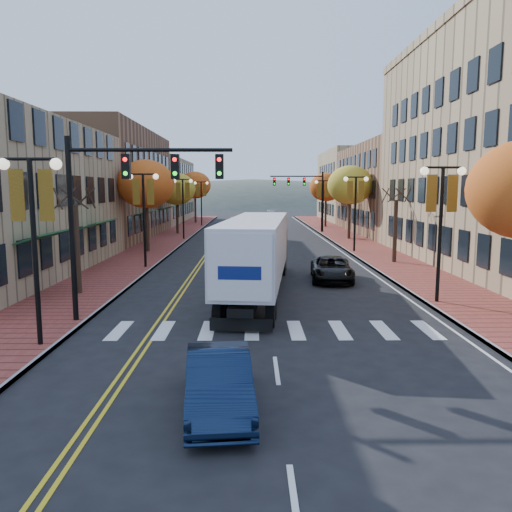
{
  "coord_description": "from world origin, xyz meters",
  "views": [
    {
      "loc": [
        -0.69,
        -15.55,
        5.1
      ],
      "look_at": [
        -0.52,
        5.88,
        2.2
      ],
      "focal_mm": 35.0,
      "sensor_mm": 36.0,
      "label": 1
    }
  ],
  "objects": [
    {
      "name": "ground",
      "position": [
        0.0,
        0.0,
        0.0
      ],
      "size": [
        200.0,
        200.0,
        0.0
      ],
      "primitive_type": "plane",
      "color": "black",
      "rests_on": "ground"
    },
    {
      "name": "sidewalk_left",
      "position": [
        -9.0,
        32.5,
        0.07
      ],
      "size": [
        4.0,
        85.0,
        0.15
      ],
      "primitive_type": "cube",
      "color": "brown",
      "rests_on": "ground"
    },
    {
      "name": "sidewalk_right",
      "position": [
        9.0,
        32.5,
        0.07
      ],
      "size": [
        4.0,
        85.0,
        0.15
      ],
      "primitive_type": "cube",
      "color": "brown",
      "rests_on": "ground"
    },
    {
      "name": "building_left_mid",
      "position": [
        -17.0,
        36.0,
        5.5
      ],
      "size": [
        12.0,
        24.0,
        11.0
      ],
      "primitive_type": "cube",
      "color": "brown",
      "rests_on": "ground"
    },
    {
      "name": "building_left_far",
      "position": [
        -17.0,
        61.0,
        4.75
      ],
      "size": [
        12.0,
        26.0,
        9.5
      ],
      "primitive_type": "cube",
      "color": "#9E8966",
      "rests_on": "ground"
    },
    {
      "name": "building_right_mid",
      "position": [
        18.5,
        42.0,
        5.0
      ],
      "size": [
        15.0,
        24.0,
        10.0
      ],
      "primitive_type": "cube",
      "color": "brown",
      "rests_on": "ground"
    },
    {
      "name": "building_right_far",
      "position": [
        18.5,
        64.0,
        5.5
      ],
      "size": [
        15.0,
        20.0,
        11.0
      ],
      "primitive_type": "cube",
      "color": "#9E8966",
      "rests_on": "ground"
    },
    {
      "name": "tree_left_a",
      "position": [
        -9.0,
        8.0,
        2.25
      ],
      "size": [
        0.28,
        0.28,
        4.2
      ],
      "color": "#382619",
      "rests_on": "sidewalk_left"
    },
    {
      "name": "tree_left_b",
      "position": [
        -9.0,
        24.0,
        5.45
      ],
      "size": [
        4.48,
        4.48,
        7.21
      ],
      "color": "#382619",
      "rests_on": "sidewalk_left"
    },
    {
      "name": "tree_left_c",
      "position": [
        -9.0,
        40.0,
        5.05
      ],
      "size": [
        4.16,
        4.16,
        6.69
      ],
      "color": "#382619",
      "rests_on": "sidewalk_left"
    },
    {
      "name": "tree_left_d",
      "position": [
        -9.0,
        58.0,
        5.6
      ],
      "size": [
        4.61,
        4.61,
        7.42
      ],
      "color": "#382619",
      "rests_on": "sidewalk_left"
    },
    {
      "name": "tree_right_b",
      "position": [
        9.0,
        18.0,
        2.25
      ],
      "size": [
        0.28,
        0.28,
        4.2
      ],
      "color": "#382619",
      "rests_on": "sidewalk_right"
    },
    {
      "name": "tree_right_c",
      "position": [
        9.0,
        34.0,
        5.45
      ],
      "size": [
        4.48,
        4.48,
        7.21
      ],
      "color": "#382619",
      "rests_on": "sidewalk_right"
    },
    {
      "name": "tree_right_d",
      "position": [
        9.0,
        50.0,
        5.29
      ],
      "size": [
        4.35,
        4.35,
        7.0
      ],
      "color": "#382619",
      "rests_on": "sidewalk_right"
    },
    {
      "name": "lamp_left_a",
      "position": [
        -7.5,
        0.0,
        4.29
      ],
      "size": [
        1.96,
        0.36,
        6.05
      ],
      "color": "black",
      "rests_on": "ground"
    },
    {
      "name": "lamp_left_b",
      "position": [
        -7.5,
        16.0,
        4.29
      ],
      "size": [
        1.96,
        0.36,
        6.05
      ],
      "color": "black",
      "rests_on": "ground"
    },
    {
      "name": "lamp_left_c",
      "position": [
        -7.5,
        34.0,
        4.29
      ],
      "size": [
        1.96,
        0.36,
        6.05
      ],
      "color": "black",
      "rests_on": "ground"
    },
    {
      "name": "lamp_left_d",
      "position": [
        -7.5,
        52.0,
        4.29
      ],
      "size": [
        1.96,
        0.36,
        6.05
      ],
      "color": "black",
      "rests_on": "ground"
    },
    {
      "name": "lamp_right_a",
      "position": [
        7.5,
        6.0,
        4.29
      ],
      "size": [
        1.96,
        0.36,
        6.05
      ],
      "color": "black",
      "rests_on": "ground"
    },
    {
      "name": "lamp_right_b",
      "position": [
        7.5,
        24.0,
        4.29
      ],
      "size": [
        1.96,
        0.36,
        6.05
      ],
      "color": "black",
      "rests_on": "ground"
    },
    {
      "name": "lamp_right_c",
      "position": [
        7.5,
        42.0,
        4.29
      ],
      "size": [
        1.96,
        0.36,
        6.05
      ],
      "color": "black",
      "rests_on": "ground"
    },
    {
      "name": "traffic_mast_near",
      "position": [
        -5.48,
        3.0,
        4.92
      ],
      "size": [
        6.1,
        0.35,
        7.0
      ],
      "color": "black",
      "rests_on": "ground"
    },
    {
      "name": "traffic_mast_far",
      "position": [
        5.48,
        42.0,
        4.92
      ],
      "size": [
        6.1,
        0.34,
        7.0
      ],
      "color": "black",
      "rests_on": "ground"
    },
    {
      "name": "semi_truck",
      "position": [
        -0.38,
        8.53,
        2.19
      ],
      "size": [
        3.88,
        15.12,
        3.74
      ],
      "rotation": [
        0.0,
        0.0,
        -0.1
      ],
      "color": "black",
      "rests_on": "ground"
    },
    {
      "name": "navy_sedan",
      "position": [
        -1.46,
        -4.55,
        0.69
      ],
      "size": [
        1.84,
        4.3,
        1.38
      ],
      "primitive_type": "imported",
      "rotation": [
        0.0,
        0.0,
        0.09
      ],
      "color": "#0C1933",
      "rests_on": "ground"
    },
    {
      "name": "black_suv",
      "position": [
        3.75,
        11.8,
        0.67
      ],
      "size": [
        2.64,
        4.99,
        1.34
      ],
      "primitive_type": "imported",
      "rotation": [
        0.0,
        0.0,
        -0.09
      ],
      "color": "black",
      "rests_on": "ground"
    },
    {
      "name": "car_far_white",
      "position": [
        -0.51,
        48.3,
        0.73
      ],
      "size": [
        2.13,
        4.42,
        1.45
      ],
      "primitive_type": "imported",
      "rotation": [
        0.0,
        0.0,
        -0.1
      ],
      "color": "silver",
      "rests_on": "ground"
    },
    {
      "name": "car_far_silver",
      "position": [
        0.76,
        63.87,
        0.64
      ],
      "size": [
        2.02,
        4.52,
        1.29
      ],
      "primitive_type": "imported",
      "rotation": [
        0.0,
        0.0,
        -0.05
      ],
      "color": "#B9B9C1",
      "rests_on": "ground"
    },
    {
      "name": "car_far_oncoming",
      "position": [
        2.9,
        72.5,
        0.7
      ],
      "size": [
        2.04,
        4.43,
        1.41
      ],
      "primitive_type": "imported",
      "rotation": [
        0.0,
        0.0,
        3.01
      ],
      "color": "#9C9BA2",
      "rests_on": "ground"
    }
  ]
}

